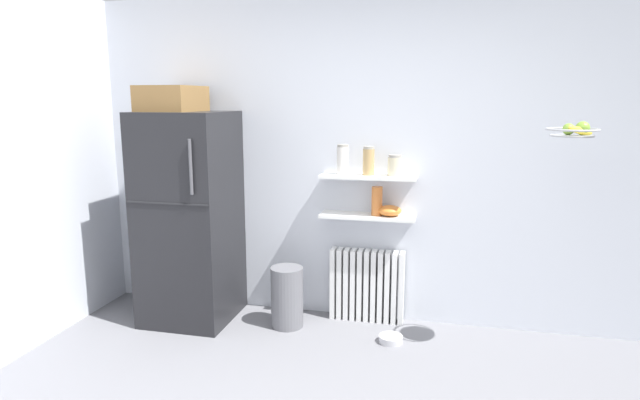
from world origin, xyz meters
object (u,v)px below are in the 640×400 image
shelf_bowl (390,211)px  pet_food_bowl (391,339)px  refrigerator (189,212)px  trash_bin (287,297)px  storage_jar_0 (343,160)px  storage_jar_1 (369,161)px  radiator (367,285)px  storage_jar_2 (395,166)px  hanging_fruit_basket (575,131)px  vase (377,201)px

shelf_bowl → pet_food_bowl: (0.07, -0.34, -0.91)m
refrigerator → trash_bin: bearing=-0.1°
storage_jar_0 → storage_jar_1: 0.20m
trash_bin → radiator: bearing=24.0°
storage_jar_2 → hanging_fruit_basket: size_ratio=0.51×
storage_jar_0 → vase: size_ratio=1.04×
storage_jar_0 → hanging_fruit_basket: size_ratio=0.73×
refrigerator → pet_food_bowl: bearing=-3.5°
trash_bin → vase: bearing=19.5°
vase → shelf_bowl: (0.10, 0.00, -0.07)m
storage_jar_2 → pet_food_bowl: bearing=-84.0°
storage_jar_1 → trash_bin: (-0.60, -0.24, -1.07)m
vase → pet_food_bowl: vase is taller
storage_jar_1 → pet_food_bowl: (0.24, -0.34, -1.29)m
radiator → shelf_bowl: size_ratio=3.26×
refrigerator → shelf_bowl: (1.59, 0.23, 0.04)m
storage_jar_2 → storage_jar_0: bearing=180.0°
refrigerator → storage_jar_0: refrigerator is taller
refrigerator → storage_jar_0: bearing=10.9°
radiator → storage_jar_2: storage_jar_2 is taller
storage_jar_0 → hanging_fruit_basket: bearing=-14.8°
storage_jar_2 → hanging_fruit_basket: bearing=-19.7°
pet_food_bowl → vase: bearing=116.4°
radiator → pet_food_bowl: bearing=-57.0°
vase → shelf_bowl: bearing=0.0°
radiator → hanging_fruit_basket: size_ratio=1.87×
storage_jar_1 → pet_food_bowl: size_ratio=1.24×
refrigerator → trash_bin: 1.04m
storage_jar_2 → pet_food_bowl: 1.31m
refrigerator → trash_bin: size_ratio=3.88×
radiator → storage_jar_2: bearing=-8.4°
storage_jar_1 → vase: storage_jar_1 is taller
radiator → storage_jar_1: 1.02m
storage_jar_1 → hanging_fruit_basket: bearing=-16.9°
radiator → trash_bin: 0.66m
radiator → storage_jar_1: size_ratio=2.68×
vase → storage_jar_1: bearing=180.0°
refrigerator → radiator: bearing=10.6°
refrigerator → storage_jar_0: 1.31m
storage_jar_2 → vase: bearing=180.0°
radiator → refrigerator: bearing=-169.4°
vase → trash_bin: bearing=-160.5°
refrigerator → storage_jar_2: bearing=8.3°
vase → hanging_fruit_basket: bearing=-17.8°
storage_jar_0 → vase: bearing=-0.0°
storage_jar_2 → vase: size_ratio=0.72×
radiator → storage_jar_0: 1.05m
storage_jar_1 → storage_jar_2: bearing=0.0°
trash_bin → hanging_fruit_basket: hanging_fruit_basket is taller
vase → pet_food_bowl: size_ratio=1.26×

